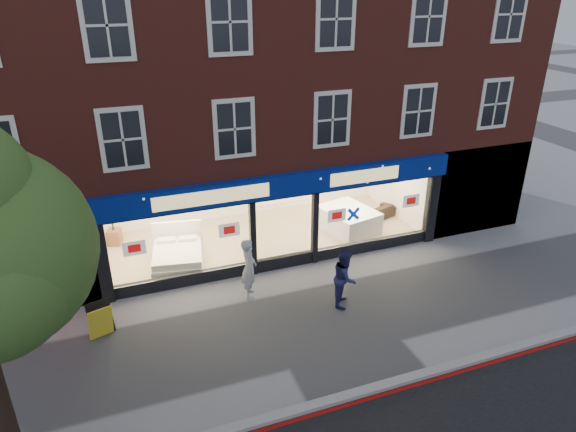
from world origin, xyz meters
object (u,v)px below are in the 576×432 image
sofa (375,212)px  display_bed (178,255)px  pedestrian_blue (345,277)px  a_board (101,320)px  pedestrian_grey (249,268)px  mattress_stack (348,219)px

sofa → display_bed: bearing=-13.6°
display_bed → pedestrian_blue: size_ratio=1.30×
a_board → pedestrian_grey: 4.25m
mattress_stack → sofa: bearing=18.6°
a_board → pedestrian_grey: bearing=-10.0°
mattress_stack → sofa: (1.40, 0.47, -0.14)m
display_bed → sofa: display_bed is taller
sofa → a_board: bearing=0.6°
sofa → pedestrian_grey: 6.89m
a_board → pedestrian_blue: (6.65, -0.87, 0.38)m
pedestrian_grey → sofa: bearing=-47.2°
mattress_stack → sofa: 1.48m
a_board → display_bed: bearing=33.2°
a_board → pedestrian_grey: pedestrian_grey is taller
mattress_stack → pedestrian_grey: 5.43m
display_bed → sofa: bearing=16.2°
display_bed → pedestrian_grey: bearing=-44.9°
sofa → pedestrian_blue: size_ratio=1.05×
a_board → pedestrian_grey: size_ratio=0.53×
a_board → pedestrian_blue: size_ratio=0.56×
mattress_stack → pedestrian_blue: pedestrian_blue is taller
pedestrian_grey → pedestrian_blue: pedestrian_grey is taller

